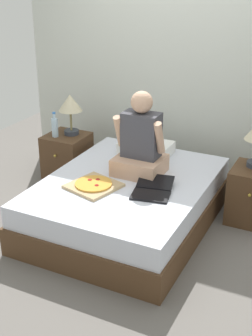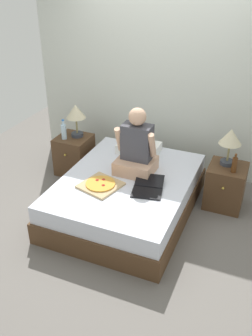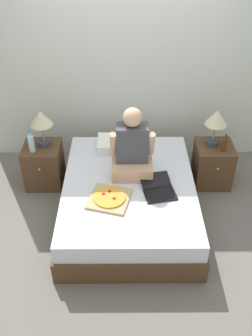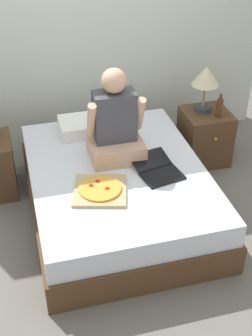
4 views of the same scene
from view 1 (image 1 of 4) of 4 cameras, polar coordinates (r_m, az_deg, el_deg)
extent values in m
plane|color=#66605B|center=(4.48, 0.17, -6.77)|extent=(5.72, 5.72, 0.00)
cube|color=silver|center=(5.17, 6.70, 12.18)|extent=(3.72, 0.12, 2.50)
cube|color=#4C331E|center=(4.42, 0.17, -5.33)|extent=(1.45, 1.89, 0.26)
cube|color=silver|center=(4.31, 0.17, -2.67)|extent=(1.41, 1.83, 0.20)
cube|color=#4C331E|center=(5.29, -7.16, 1.28)|extent=(0.44, 0.44, 0.53)
sphere|color=gold|center=(5.07, -8.66, 1.47)|extent=(0.03, 0.03, 0.03)
cylinder|color=#333842|center=(5.21, -6.66, 4.37)|extent=(0.16, 0.16, 0.05)
cylinder|color=olive|center=(5.16, -6.73, 5.78)|extent=(0.02, 0.02, 0.22)
cone|color=beige|center=(5.10, -6.84, 7.91)|extent=(0.26, 0.26, 0.18)
cylinder|color=silver|center=(5.14, -8.67, 4.88)|extent=(0.07, 0.07, 0.20)
cylinder|color=silver|center=(5.09, -8.76, 6.26)|extent=(0.03, 0.03, 0.06)
cylinder|color=blue|center=(5.08, -8.78, 6.65)|extent=(0.04, 0.03, 0.02)
sphere|color=gold|center=(4.32, 14.82, -3.23)|extent=(0.03, 0.03, 0.03)
cube|color=white|center=(4.84, 2.46, 2.48)|extent=(0.52, 0.34, 0.12)
cube|color=tan|center=(4.37, 1.67, 0.35)|extent=(0.44, 0.40, 0.16)
cube|color=#3F3F47|center=(4.29, 1.88, 4.05)|extent=(0.34, 0.20, 0.42)
sphere|color=tan|center=(4.20, 1.94, 8.03)|extent=(0.20, 0.20, 0.20)
cylinder|color=tan|center=(4.32, -0.81, 4.51)|extent=(0.07, 0.18, 0.32)
cylinder|color=tan|center=(4.17, 4.11, 3.69)|extent=(0.07, 0.18, 0.32)
cube|color=black|center=(3.97, 3.00, -3.36)|extent=(0.36, 0.28, 0.02)
cube|color=black|center=(4.14, 3.62, -1.66)|extent=(0.35, 0.25, 0.06)
cube|color=tan|center=(4.14, -3.98, -2.19)|extent=(0.49, 0.49, 0.03)
cylinder|color=gold|center=(4.13, -3.99, -1.93)|extent=(0.33, 0.33, 0.02)
cylinder|color=maroon|center=(4.18, -4.43, -1.43)|extent=(0.04, 0.04, 0.00)
cylinder|color=maroon|center=(4.08, -3.59, -2.11)|extent=(0.04, 0.04, 0.00)
cylinder|color=maroon|center=(4.18, -3.45, -1.38)|extent=(0.04, 0.04, 0.00)
camera|label=2|loc=(0.49, -83.01, 65.38)|focal=40.00mm
camera|label=3|loc=(1.92, -63.52, 34.99)|focal=40.00mm
camera|label=4|loc=(2.49, -59.83, 21.21)|focal=50.00mm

